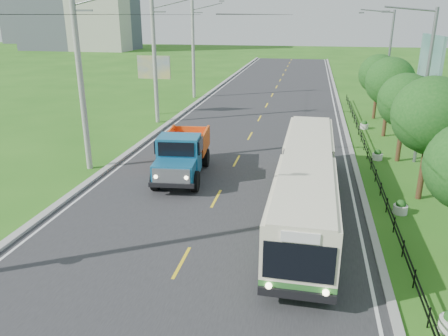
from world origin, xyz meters
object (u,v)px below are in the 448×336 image
(streetlight_mid, at_px, (423,82))
(billboard_right, at_px, (430,64))
(tree_third, at_px, (431,119))
(billboard_left, at_px, (154,71))
(streetlight_far, at_px, (387,59))
(pole_far, at_px, (194,50))
(planter_near, at_px, (400,208))
(planter_mid, at_px, (377,155))
(tree_fifth, at_px, (390,84))
(pole_mid, at_px, (155,61))
(tree_back, at_px, (379,76))
(bus, at_px, (306,178))
(pole_near, at_px, (81,82))
(tree_fourth, at_px, (405,103))
(dump_truck, at_px, (182,152))
(planter_far, at_px, (364,125))

(streetlight_mid, bearing_deg, billboard_right, 74.56)
(tree_third, relative_size, billboard_left, 1.15)
(tree_third, distance_m, streetlight_far, 19.90)
(billboard_left, bearing_deg, pole_far, 82.17)
(streetlight_mid, bearing_deg, streetlight_far, 90.00)
(planter_near, distance_m, planter_mid, 8.00)
(tree_fifth, height_order, planter_near, tree_fifth)
(pole_mid, height_order, streetlight_far, pole_mid)
(tree_back, bearing_deg, streetlight_mid, -86.30)
(streetlight_mid, distance_m, planter_near, 9.46)
(tree_third, relative_size, bus, 0.41)
(planter_near, relative_size, planter_mid, 1.00)
(planter_mid, bearing_deg, pole_near, -163.48)
(pole_far, distance_m, planter_mid, 25.85)
(tree_fifth, relative_size, tree_back, 1.05)
(tree_third, relative_size, tree_fifth, 1.03)
(planter_mid, distance_m, billboard_right, 8.68)
(pole_near, height_order, bus, pole_near)
(tree_fifth, height_order, tree_back, tree_fifth)
(tree_back, bearing_deg, tree_fourth, -90.00)
(pole_far, xyz_separation_m, tree_fifth, (18.12, -12.86, -1.24))
(planter_mid, distance_m, bus, 9.89)
(pole_near, height_order, streetlight_far, pole_near)
(streetlight_far, bearing_deg, bus, -105.55)
(streetlight_far, distance_m, planter_mid, 14.88)
(pole_far, xyz_separation_m, tree_fourth, (18.12, -18.86, -1.51))
(pole_mid, xyz_separation_m, pole_far, (0.00, 12.00, 0.00))
(tree_fourth, relative_size, billboard_left, 1.04)
(tree_fifth, bearing_deg, billboard_left, 168.72)
(planter_near, distance_m, billboard_right, 15.34)
(tree_back, height_order, dump_truck, tree_back)
(tree_fourth, relative_size, tree_fifth, 0.93)
(tree_third, height_order, tree_fourth, tree_third)
(tree_third, relative_size, streetlight_mid, 0.66)
(streetlight_far, bearing_deg, pole_far, 165.19)
(tree_fifth, xyz_separation_m, billboard_left, (-19.36, 3.86, 0.01))
(tree_third, height_order, tree_back, tree_third)
(tree_fourth, distance_m, bus, 10.69)
(tree_fifth, height_order, dump_truck, tree_fifth)
(pole_far, xyz_separation_m, planter_far, (16.86, -11.00, -4.81))
(tree_fifth, height_order, billboard_left, tree_fifth)
(pole_mid, relative_size, tree_fourth, 1.85)
(tree_back, relative_size, planter_far, 8.21)
(streetlight_mid, bearing_deg, planter_near, -104.32)
(pole_mid, xyz_separation_m, planter_mid, (16.86, -7.00, -4.81))
(tree_fourth, bearing_deg, tree_back, 90.00)
(tree_back, xyz_separation_m, billboard_left, (-19.36, -2.14, 0.21))
(billboard_right, xyz_separation_m, bus, (-8.00, -14.80, -3.65))
(planter_mid, bearing_deg, streetlight_far, 81.70)
(tree_fourth, relative_size, tree_back, 0.98)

